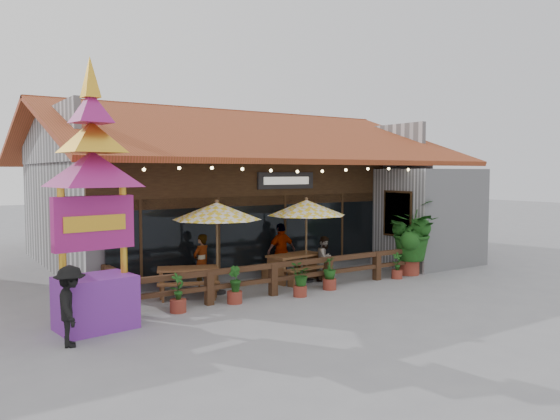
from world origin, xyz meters
TOP-DOWN VIEW (x-y plane):
  - ground at (0.00, 0.00)m, footprint 100.00×100.00m
  - restaurant_building at (0.26, 6.61)m, footprint 15.50×14.73m
  - patio_railing at (-2.25, -0.27)m, footprint 10.00×2.60m
  - umbrella_left at (-3.70, 0.59)m, footprint 3.04×3.04m
  - umbrella_right at (-0.54, 0.59)m, footprint 3.26×3.26m
  - picnic_table_left at (-4.53, 0.77)m, footprint 2.11×1.99m
  - picnic_table_right at (-0.80, 0.84)m, footprint 2.00×1.79m
  - thai_sign_tower at (-7.58, -1.08)m, footprint 2.66×2.66m
  - tropical_plant at (3.06, -0.43)m, footprint 2.23×2.34m
  - diner_a at (-3.85, 1.32)m, footprint 0.71×0.59m
  - diner_b at (-0.00, 0.30)m, footprint 0.87×0.79m
  - diner_c at (-0.95, 1.40)m, footprint 1.09×0.49m
  - pedestrian at (-8.32, -2.03)m, footprint 0.81×1.16m
  - planter_a at (-5.48, -0.75)m, footprint 0.41×0.41m
  - planter_b at (-3.86, -0.72)m, footprint 0.40×0.42m
  - planter_c at (-1.95, -1.04)m, footprint 0.73×0.71m
  - planter_d at (-0.68, -0.78)m, footprint 0.48×0.48m
  - planter_e at (2.20, -0.71)m, footprint 0.37×0.36m

SIDE VIEW (x-z plane):
  - ground at x=0.00m, z-range 0.00..0.00m
  - planter_e at x=2.20m, z-range -0.07..0.80m
  - planter_a at x=-5.48m, z-range -0.08..0.91m
  - planter_b at x=-3.86m, z-range -0.05..0.94m
  - planter_d at x=-0.68m, z-range -0.02..0.96m
  - planter_c at x=-1.95m, z-range 0.06..0.99m
  - picnic_table_left at x=-4.53m, z-range 0.14..0.95m
  - picnic_table_right at x=-0.80m, z-range 0.15..1.02m
  - patio_railing at x=-2.25m, z-range 0.15..1.07m
  - diner_b at x=0.00m, z-range 0.00..1.44m
  - pedestrian at x=-8.32m, z-range 0.00..1.63m
  - diner_a at x=-3.85m, z-range 0.00..1.66m
  - diner_c at x=-0.95m, z-range 0.00..1.83m
  - tropical_plant at x=3.06m, z-range 0.18..2.71m
  - restaurant_building at x=0.26m, z-range -0.84..5.25m
  - umbrella_right at x=-0.54m, z-range 1.00..3.70m
  - umbrella_left at x=-3.70m, z-range 1.01..3.72m
  - thai_sign_tower at x=-7.58m, z-range 0.18..6.61m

